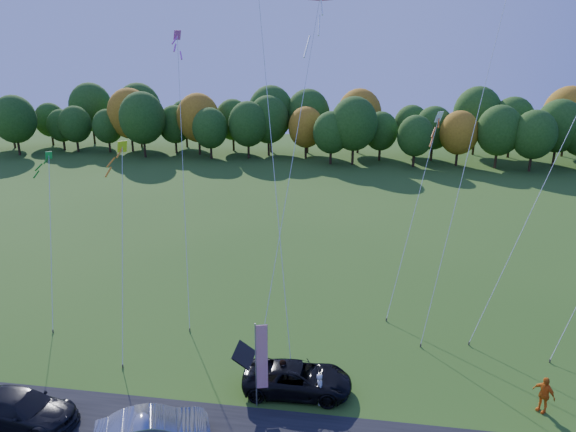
# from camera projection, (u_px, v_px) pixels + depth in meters

# --- Properties ---
(ground) EXTENTS (160.00, 160.00, 0.00)m
(ground) POSITION_uv_depth(u_px,v_px,m) (269.00, 395.00, 24.26)
(ground) COLOR #274D14
(tree_line) EXTENTS (116.00, 12.00, 10.00)m
(tree_line) POSITION_uv_depth(u_px,v_px,m) (337.00, 161.00, 76.04)
(tree_line) COLOR #1E4711
(tree_line) RESTS_ON ground
(black_suv) EXTENTS (5.22, 2.54, 1.43)m
(black_suv) POSITION_uv_depth(u_px,v_px,m) (297.00, 379.00, 24.30)
(black_suv) COLOR black
(black_suv) RESTS_ON ground
(silver_sedan) EXTENTS (4.85, 3.26, 1.51)m
(silver_sedan) POSITION_uv_depth(u_px,v_px,m) (153.00, 430.00, 20.92)
(silver_sedan) COLOR #9B9A9F
(silver_sedan) RESTS_ON ground
(dark_truck_a) EXTENTS (5.18, 2.49, 1.45)m
(dark_truck_a) POSITION_uv_depth(u_px,v_px,m) (21.00, 409.00, 22.21)
(dark_truck_a) COLOR black
(dark_truck_a) RESTS_ON ground
(person_tailgate_a) EXTENTS (0.48, 0.63, 1.55)m
(person_tailgate_a) POSITION_uv_depth(u_px,v_px,m) (320.00, 389.00, 23.47)
(person_tailgate_a) COLOR silver
(person_tailgate_a) RESTS_ON ground
(person_tailgate_b) EXTENTS (0.97, 0.99, 1.61)m
(person_tailgate_b) POSITION_uv_depth(u_px,v_px,m) (284.00, 375.00, 24.40)
(person_tailgate_b) COLOR gray
(person_tailgate_b) RESTS_ON ground
(person_east) EXTENTS (1.02, 1.04, 1.75)m
(person_east) POSITION_uv_depth(u_px,v_px,m) (544.00, 394.00, 22.93)
(person_east) COLOR orange
(person_east) RESTS_ON ground
(feather_flag) EXTENTS (0.55, 0.22, 4.27)m
(feather_flag) POSITION_uv_depth(u_px,v_px,m) (261.00, 356.00, 22.72)
(feather_flag) COLOR #999999
(feather_flag) RESTS_ON ground
(kite_delta_blue) EXTENTS (5.70, 10.50, 29.42)m
(kite_delta_blue) POSITION_uv_depth(u_px,v_px,m) (266.00, 76.00, 26.69)
(kite_delta_blue) COLOR #4C3F33
(kite_delta_blue) RESTS_ON ground
(kite_parafoil_orange) EXTENTS (8.45, 11.19, 32.92)m
(kite_parafoil_orange) POSITION_uv_depth(u_px,v_px,m) (497.00, 37.00, 27.74)
(kite_parafoil_orange) COLOR #4C3F33
(kite_parafoil_orange) RESTS_ON ground
(kite_delta_red) EXTENTS (3.20, 11.17, 20.16)m
(kite_delta_red) POSITION_uv_depth(u_px,v_px,m) (294.00, 153.00, 29.75)
(kite_delta_red) COLOR #4C3F33
(kite_delta_red) RESTS_ON ground
(kite_parafoil_rainbow) EXTENTS (8.92, 6.60, 18.01)m
(kite_parafoil_rainbow) POSITION_uv_depth(u_px,v_px,m) (547.00, 179.00, 28.00)
(kite_parafoil_rainbow) COLOR #4C3F33
(kite_parafoil_rainbow) RESTS_ON ground
(kite_diamond_yellow) EXTENTS (2.61, 6.93, 10.98)m
(kite_diamond_yellow) POSITION_uv_depth(u_px,v_px,m) (122.00, 249.00, 27.87)
(kite_diamond_yellow) COLOR #4C3F33
(kite_diamond_yellow) RESTS_ON ground
(kite_diamond_green) EXTENTS (3.22, 6.55, 9.66)m
(kite_diamond_green) POSITION_uv_depth(u_px,v_px,m) (51.00, 238.00, 31.27)
(kite_diamond_green) COLOR #4C3F33
(kite_diamond_green) RESTS_ON ground
(kite_diamond_white) EXTENTS (3.58, 7.42, 12.16)m
(kite_diamond_white) POSITION_uv_depth(u_px,v_px,m) (414.00, 213.00, 32.14)
(kite_diamond_white) COLOR #4C3F33
(kite_diamond_white) RESTS_ON ground
(kite_diamond_pink) EXTENTS (3.02, 8.30, 17.08)m
(kite_diamond_pink) POSITION_uv_depth(u_px,v_px,m) (183.00, 175.00, 31.08)
(kite_diamond_pink) COLOR #4C3F33
(kite_diamond_pink) RESTS_ON ground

